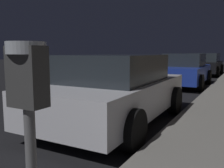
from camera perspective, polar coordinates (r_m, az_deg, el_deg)
parking_meter at (r=1.28m, az=-19.00°, el=-5.77°), size 0.19×0.19×1.38m
car_silver at (r=5.09m, az=0.92°, el=-1.18°), size 2.14×4.13×1.43m
car_blue at (r=11.12m, az=16.65°, el=3.13°), size 2.01×4.09×1.43m
car_black at (r=17.22m, az=21.12°, el=4.41°), size 2.01×4.49×1.43m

